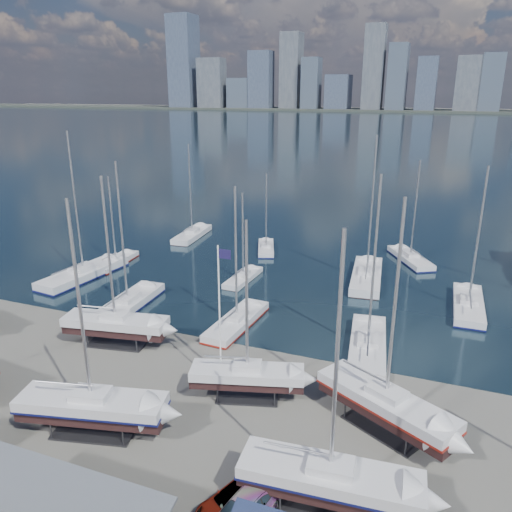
% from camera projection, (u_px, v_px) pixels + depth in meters
% --- Properties ---
extents(ground, '(1400.00, 1400.00, 0.00)m').
position_uv_depth(ground, '(185.00, 404.00, 37.70)').
color(ground, '#605E59').
rests_on(ground, ground).
extents(water, '(1400.00, 600.00, 0.40)m').
position_uv_depth(water, '(425.00, 128.00, 312.32)').
color(water, '#182937').
rests_on(water, ground).
extents(far_shore, '(1400.00, 80.00, 2.20)m').
position_uv_depth(far_shore, '(439.00, 111.00, 542.21)').
color(far_shore, '#2D332D').
rests_on(far_shore, ground).
extents(skyline, '(639.14, 43.80, 107.69)m').
position_uv_depth(skyline, '(435.00, 74.00, 527.34)').
color(skyline, '#475166').
rests_on(skyline, far_shore).
extents(sailboat_cradle_2, '(9.97, 4.36, 15.76)m').
position_uv_depth(sailboat_cradle_2, '(116.00, 324.00, 45.93)').
color(sailboat_cradle_2, '#2D2D33').
rests_on(sailboat_cradle_2, ground).
extents(sailboat_cradle_3, '(10.60, 5.12, 16.48)m').
position_uv_depth(sailboat_cradle_3, '(92.00, 406.00, 33.94)').
color(sailboat_cradle_3, '#2D2D33').
rests_on(sailboat_cradle_3, ground).
extents(sailboat_cradle_4, '(8.90, 4.67, 14.14)m').
position_uv_depth(sailboat_cradle_4, '(247.00, 375.00, 37.81)').
color(sailboat_cradle_4, '#2D2D33').
rests_on(sailboat_cradle_4, ground).
extents(sailboat_cradle_5, '(10.41, 3.64, 16.49)m').
position_uv_depth(sailboat_cradle_5, '(330.00, 480.00, 27.54)').
color(sailboat_cradle_5, '#2D2D33').
rests_on(sailboat_cradle_5, ground).
extents(sailboat_cradle_6, '(10.35, 7.47, 16.51)m').
position_uv_depth(sailboat_cradle_6, '(385.00, 404.00, 34.19)').
color(sailboat_cradle_6, '#2D2D33').
rests_on(sailboat_cradle_6, ground).
extents(sailboat_moored_0, '(4.99, 13.02, 18.97)m').
position_uv_depth(sailboat_moored_0, '(84.00, 276.00, 62.88)').
color(sailboat_moored_0, black).
rests_on(sailboat_moored_0, water).
extents(sailboat_moored_1, '(3.05, 8.58, 12.58)m').
position_uv_depth(sailboat_moored_1, '(116.00, 262.00, 67.76)').
color(sailboat_moored_1, black).
rests_on(sailboat_moored_1, water).
extents(sailboat_moored_2, '(3.74, 10.47, 15.50)m').
position_uv_depth(sailboat_moored_2, '(192.00, 236.00, 80.20)').
color(sailboat_moored_2, black).
rests_on(sailboat_moored_2, water).
extents(sailboat_moored_3, '(3.66, 11.25, 16.61)m').
position_uv_depth(sailboat_moored_3, '(128.00, 305.00, 54.17)').
color(sailboat_moored_3, black).
rests_on(sailboat_moored_3, water).
extents(sailboat_moored_4, '(2.46, 7.75, 11.57)m').
position_uv_depth(sailboat_moored_4, '(243.00, 278.00, 62.01)').
color(sailboat_moored_4, black).
rests_on(sailboat_moored_4, water).
extents(sailboat_moored_5, '(4.82, 8.26, 11.93)m').
position_uv_depth(sailboat_moored_5, '(266.00, 249.00, 73.62)').
color(sailboat_moored_5, black).
rests_on(sailboat_moored_5, water).
extents(sailboat_moored_6, '(3.42, 10.08, 14.83)m').
position_uv_depth(sailboat_moored_6, '(237.00, 323.00, 50.08)').
color(sailboat_moored_6, black).
rests_on(sailboat_moored_6, water).
extents(sailboat_moored_7, '(4.76, 12.60, 18.58)m').
position_uv_depth(sailboat_moored_7, '(366.00, 278.00, 62.02)').
color(sailboat_moored_7, black).
rests_on(sailboat_moored_7, water).
extents(sailboat_moored_8, '(7.18, 9.80, 14.54)m').
position_uv_depth(sailboat_moored_8, '(410.00, 259.00, 68.99)').
color(sailboat_moored_8, black).
rests_on(sailboat_moored_8, water).
extents(sailboat_moored_9, '(4.54, 11.49, 16.88)m').
position_uv_depth(sailboat_moored_9, '(367.00, 348.00, 45.20)').
color(sailboat_moored_9, black).
rests_on(sailboat_moored_9, water).
extents(sailboat_moored_10, '(3.15, 10.87, 16.20)m').
position_uv_depth(sailboat_moored_10, '(468.00, 307.00, 53.85)').
color(sailboat_moored_10, black).
rests_on(sailboat_moored_10, water).
extents(car_b, '(5.03, 2.72, 1.57)m').
position_uv_depth(car_b, '(74.00, 512.00, 27.05)').
color(car_b, gray).
rests_on(car_b, ground).
extents(car_c, '(4.06, 5.66, 1.43)m').
position_uv_depth(car_c, '(235.00, 501.00, 27.84)').
color(car_c, gray).
rests_on(car_c, ground).
extents(car_d, '(3.46, 5.82, 1.58)m').
position_uv_depth(car_d, '(243.00, 512.00, 27.07)').
color(car_d, gray).
rests_on(car_d, ground).
extents(flagpole, '(1.06, 0.12, 11.96)m').
position_uv_depth(flagpole, '(220.00, 310.00, 37.33)').
color(flagpole, white).
rests_on(flagpole, ground).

